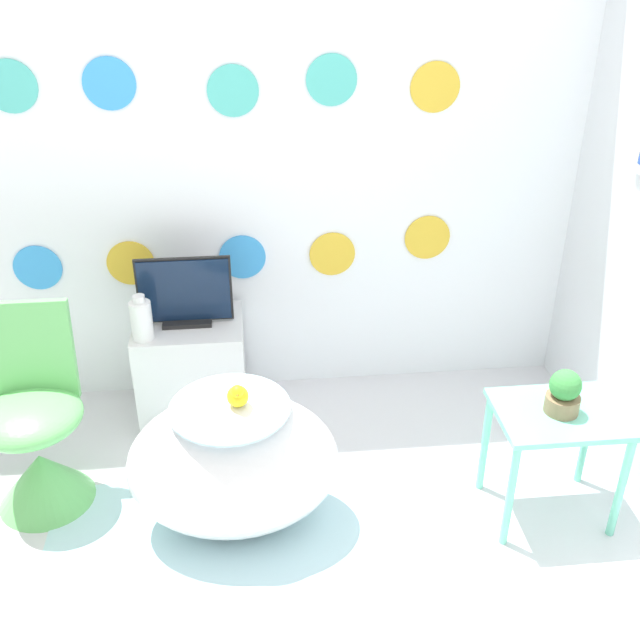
{
  "coord_description": "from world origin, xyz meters",
  "views": [
    {
      "loc": [
        0.06,
        -1.63,
        2.18
      ],
      "look_at": [
        0.32,
        0.78,
        0.82
      ],
      "focal_mm": 42.0,
      "sensor_mm": 36.0,
      "label": 1
    }
  ],
  "objects_px": {
    "bathtub": "(234,464)",
    "tv": "(185,294)",
    "potted_plant_left": "(564,393)",
    "chair": "(38,446)",
    "vase": "(141,320)"
  },
  "relations": [
    {
      "from": "bathtub",
      "to": "tv",
      "type": "distance_m",
      "value": 0.87
    },
    {
      "from": "bathtub",
      "to": "potted_plant_left",
      "type": "distance_m",
      "value": 1.28
    },
    {
      "from": "bathtub",
      "to": "chair",
      "type": "distance_m",
      "value": 0.81
    },
    {
      "from": "chair",
      "to": "bathtub",
      "type": "bearing_deg",
      "value": -15.23
    },
    {
      "from": "bathtub",
      "to": "chair",
      "type": "relative_size",
      "value": 0.97
    },
    {
      "from": "vase",
      "to": "tv",
      "type": "bearing_deg",
      "value": 34.08
    },
    {
      "from": "bathtub",
      "to": "tv",
      "type": "height_order",
      "value": "tv"
    },
    {
      "from": "chair",
      "to": "potted_plant_left",
      "type": "xyz_separation_m",
      "value": [
        2.03,
        -0.28,
        0.31
      ]
    },
    {
      "from": "bathtub",
      "to": "vase",
      "type": "bearing_deg",
      "value": 120.78
    },
    {
      "from": "tv",
      "to": "vase",
      "type": "xyz_separation_m",
      "value": [
        -0.19,
        -0.13,
        -0.05
      ]
    },
    {
      "from": "bathtub",
      "to": "potted_plant_left",
      "type": "bearing_deg",
      "value": -3.22
    },
    {
      "from": "tv",
      "to": "potted_plant_left",
      "type": "height_order",
      "value": "tv"
    },
    {
      "from": "potted_plant_left",
      "to": "vase",
      "type": "bearing_deg",
      "value": 156.44
    },
    {
      "from": "tv",
      "to": "vase",
      "type": "distance_m",
      "value": 0.23
    },
    {
      "from": "chair",
      "to": "potted_plant_left",
      "type": "bearing_deg",
      "value": -7.96
    }
  ]
}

